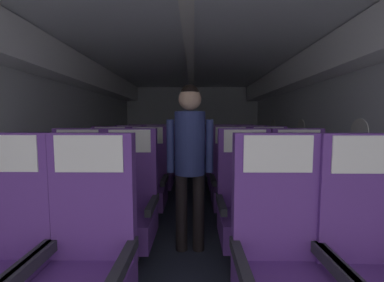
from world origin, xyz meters
name	(u,v)px	position (x,y,z in m)	size (l,w,h in m)	color
ground	(190,212)	(0.00, 3.35, -0.01)	(3.79, 7.10, 0.02)	#2D3342
fuselage_shell	(190,96)	(0.00, 3.63, 1.57)	(3.67, 6.75, 2.18)	silver
seat_a_left_aisle	(85,264)	(-0.51, 1.40, 0.48)	(0.49, 0.50, 1.15)	#38383D
seat_a_right_aisle	(373,268)	(0.97, 1.38, 0.48)	(0.49, 0.50, 1.15)	#38383D
seat_a_right_window	(281,265)	(0.51, 1.40, 0.48)	(0.49, 0.50, 1.15)	#38383D
seat_b_left_window	(76,207)	(-0.97, 2.23, 0.48)	(0.49, 0.50, 1.15)	#38383D
seat_b_left_aisle	(128,207)	(-0.51, 2.22, 0.48)	(0.49, 0.50, 1.15)	#38383D
seat_b_right_aisle	(301,207)	(0.98, 2.23, 0.48)	(0.49, 0.50, 1.15)	#38383D
seat_b_right_window	(246,207)	(0.51, 2.23, 0.48)	(0.49, 0.50, 1.15)	#38383D
seat_c_left_window	(109,182)	(-0.98, 3.06, 0.48)	(0.49, 0.50, 1.15)	#38383D
seat_c_left_aisle	(147,183)	(-0.51, 3.05, 0.48)	(0.49, 0.50, 1.15)	#38383D
seat_c_right_aisle	(269,182)	(0.97, 3.08, 0.48)	(0.49, 0.50, 1.15)	#38383D
seat_c_right_window	(231,183)	(0.50, 3.06, 0.48)	(0.49, 0.50, 1.15)	#38383D
seat_d_left_window	(128,168)	(-0.97, 3.90, 0.48)	(0.49, 0.50, 1.15)	#38383D
seat_d_left_aisle	(158,169)	(-0.51, 3.90, 0.48)	(0.49, 0.50, 1.15)	#38383D
seat_d_right_aisle	(253,169)	(0.98, 3.89, 0.48)	(0.49, 0.50, 1.15)	#38383D
seat_d_right_window	(223,169)	(0.51, 3.89, 0.48)	(0.49, 0.50, 1.15)	#38383D
seat_e_left_window	(140,160)	(-0.98, 4.73, 0.48)	(0.49, 0.50, 1.15)	#38383D
seat_e_left_aisle	(165,160)	(-0.51, 4.74, 0.48)	(0.49, 0.50, 1.15)	#38383D
seat_e_right_aisle	(242,160)	(0.96, 4.74, 0.48)	(0.49, 0.50, 1.15)	#38383D
seat_e_right_window	(218,160)	(0.51, 4.72, 0.48)	(0.49, 0.50, 1.15)	#38383D
flight_attendant	(190,151)	(0.02, 2.40, 0.95)	(0.43, 0.28, 1.55)	black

